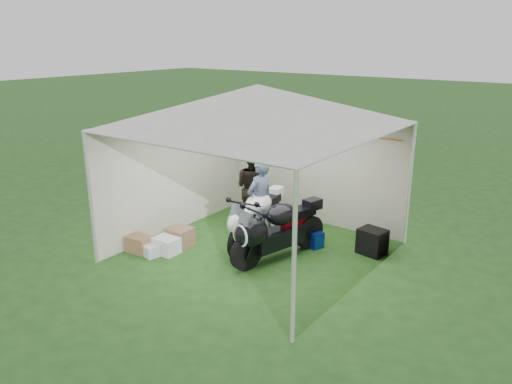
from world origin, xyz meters
TOP-DOWN VIEW (x-y plane):
  - ground at (0.00, 0.00)m, footprint 80.00×80.00m
  - canopy_tent at (-0.00, 0.03)m, footprint 5.66×5.66m
  - motorcycle_white at (-0.22, 0.20)m, footprint 0.63×2.02m
  - motorcycle_black at (0.42, -0.10)m, footprint 0.81×2.05m
  - paddock_stand at (0.66, 0.82)m, footprint 0.45×0.34m
  - person_dark_jacket at (-0.82, 0.98)m, footprint 0.89×0.74m
  - person_blue_jacket at (-0.21, 0.37)m, footprint 0.49×0.66m
  - equipment_box at (1.70, 1.16)m, footprint 0.52×0.44m
  - crate_0 at (-1.31, -1.01)m, footprint 0.44×0.35m
  - crate_1 at (-1.32, -0.62)m, footprint 0.41×0.41m
  - crate_2 at (-1.44, -1.27)m, footprint 0.33×0.29m
  - crate_3 at (-1.75, -1.25)m, footprint 0.47×0.36m

SIDE VIEW (x-z plane):
  - ground at x=0.00m, z-range 0.00..0.00m
  - crate_2 at x=-1.44m, z-range 0.00..0.21m
  - crate_0 at x=-1.31m, z-range 0.00..0.30m
  - crate_3 at x=-1.75m, z-range 0.00..0.30m
  - paddock_stand at x=0.66m, z-range 0.00..0.30m
  - crate_1 at x=-1.32m, z-range 0.00..0.35m
  - equipment_box at x=1.70m, z-range 0.00..0.47m
  - motorcycle_white at x=-0.22m, z-range 0.06..1.06m
  - motorcycle_black at x=0.42m, z-range 0.06..1.09m
  - person_blue_jacket at x=-0.21m, z-range 0.00..1.65m
  - person_dark_jacket at x=-0.82m, z-range 0.00..1.66m
  - canopy_tent at x=0.00m, z-range 1.08..4.08m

